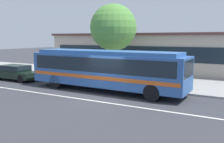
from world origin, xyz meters
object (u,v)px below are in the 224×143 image
(bus_stop_sign, at_px, (179,68))
(sedan_behind_bus, at_px, (16,72))
(pedestrian_walking_along_curb, at_px, (75,66))
(pedestrian_standing_by_tree, at_px, (135,71))
(pedestrian_waiting_near_sign, at_px, (113,70))
(transit_bus, at_px, (106,68))
(street_tree_near_stop, at_px, (113,28))

(bus_stop_sign, bearing_deg, sedan_behind_bus, -172.54)
(pedestrian_walking_along_curb, bearing_deg, sedan_behind_bus, -141.38)
(pedestrian_standing_by_tree, bearing_deg, pedestrian_waiting_near_sign, -169.91)
(sedan_behind_bus, xyz_separation_m, pedestrian_walking_along_curb, (3.93, 3.14, 0.40))
(pedestrian_waiting_near_sign, bearing_deg, pedestrian_walking_along_curb, 173.49)
(transit_bus, xyz_separation_m, pedestrian_standing_by_tree, (0.78, 3.05, -0.52))
(pedestrian_waiting_near_sign, bearing_deg, bus_stop_sign, -9.53)
(transit_bus, distance_m, street_tree_near_stop, 5.86)
(pedestrian_walking_along_curb, relative_size, pedestrian_standing_by_tree, 1.03)
(pedestrian_walking_along_curb, bearing_deg, pedestrian_waiting_near_sign, -6.51)
(transit_bus, bearing_deg, bus_stop_sign, 22.09)
(bus_stop_sign, bearing_deg, pedestrian_walking_along_curb, 171.75)
(pedestrian_walking_along_curb, distance_m, bus_stop_sign, 9.62)
(pedestrian_standing_by_tree, bearing_deg, sedan_behind_bus, -162.93)
(sedan_behind_bus, bearing_deg, pedestrian_walking_along_curb, 38.62)
(transit_bus, relative_size, pedestrian_walking_along_curb, 6.51)
(pedestrian_walking_along_curb, bearing_deg, transit_bus, -32.53)
(transit_bus, distance_m, sedan_behind_bus, 8.98)
(transit_bus, bearing_deg, street_tree_near_stop, 112.82)
(transit_bus, height_order, pedestrian_standing_by_tree, transit_bus)
(street_tree_near_stop, bearing_deg, pedestrian_standing_by_tree, -30.97)
(transit_bus, height_order, sedan_behind_bus, transit_bus)
(transit_bus, xyz_separation_m, pedestrian_waiting_near_sign, (-0.97, 2.74, -0.51))
(pedestrian_standing_by_tree, bearing_deg, street_tree_near_stop, 149.03)
(transit_bus, xyz_separation_m, sedan_behind_bus, (-8.94, 0.06, -0.89))
(transit_bus, height_order, bus_stop_sign, transit_bus)
(pedestrian_standing_by_tree, xyz_separation_m, bus_stop_sign, (3.70, -1.23, 0.57))
(sedan_behind_bus, xyz_separation_m, pedestrian_waiting_near_sign, (7.97, 2.67, 0.38))
(sedan_behind_bus, relative_size, bus_stop_sign, 1.77)
(sedan_behind_bus, distance_m, pedestrian_standing_by_tree, 10.18)
(bus_stop_sign, distance_m, street_tree_near_stop, 7.63)
(pedestrian_walking_along_curb, distance_m, street_tree_near_stop, 4.77)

